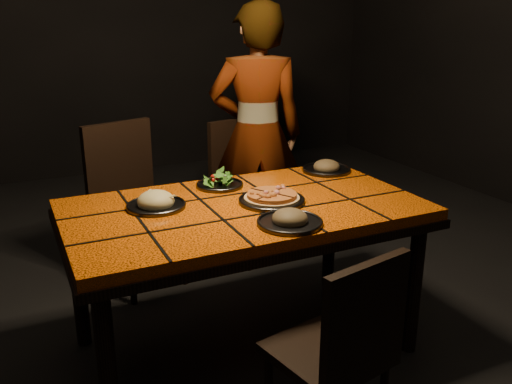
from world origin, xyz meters
name	(u,v)px	position (x,y,z in m)	size (l,w,h in m)	color
room_shell	(243,34)	(0.00, 0.00, 1.50)	(6.04, 7.04, 3.08)	black
dining_table	(244,220)	(0.00, 0.00, 0.67)	(1.62, 0.92, 0.75)	#FF6508
chair_near	(343,345)	(0.03, -0.79, 0.47)	(0.44, 0.44, 0.82)	black
chair_far_left	(130,194)	(-0.32, 0.96, 0.56)	(0.55, 0.55, 0.98)	black
chair_far_right	(244,179)	(0.47, 1.05, 0.53)	(0.51, 0.51, 0.92)	black
diner	(257,135)	(0.53, 0.98, 0.84)	(0.61, 0.40, 1.67)	brown
plate_pizza	(272,199)	(0.13, -0.03, 0.77)	(0.35, 0.35, 0.04)	#36363B
plate_pasta	(156,203)	(-0.37, 0.13, 0.77)	(0.27, 0.27, 0.09)	#36363B
plate_salad	(220,182)	(0.00, 0.30, 0.78)	(0.24, 0.24, 0.07)	#36363B
plate_mushroom_a	(290,219)	(0.07, -0.31, 0.77)	(0.27, 0.27, 0.09)	#36363B
plate_mushroom_b	(327,167)	(0.64, 0.31, 0.77)	(0.27, 0.27, 0.09)	#36363B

